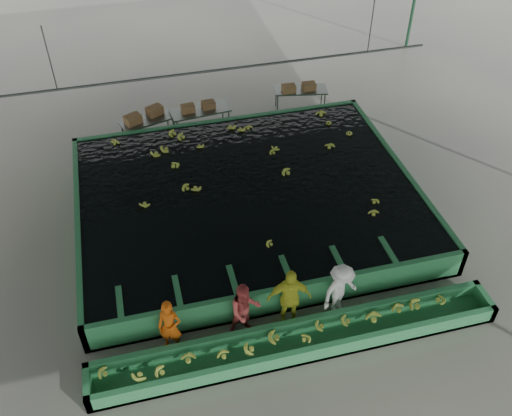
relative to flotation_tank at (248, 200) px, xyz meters
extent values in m
plane|color=slate|center=(0.00, -1.50, -0.45)|extent=(80.00, 80.00, 0.00)
cube|color=slate|center=(0.00, -1.50, 4.55)|extent=(20.00, 22.00, 0.04)
cube|color=black|center=(0.00, 0.00, 0.40)|extent=(9.70, 7.70, 0.00)
cylinder|color=#59605B|center=(0.00, 3.50, 2.55)|extent=(0.08, 0.08, 14.00)
cylinder|color=#59605B|center=(-5.00, 3.50, 3.55)|extent=(0.04, 0.04, 2.00)
cylinder|color=#59605B|center=(5.00, 3.50, 3.55)|extent=(0.04, 0.04, 2.00)
imported|color=#CE520C|center=(-2.93, -4.30, 0.33)|extent=(0.66, 0.55, 1.55)
imported|color=#AF3F3C|center=(-1.13, -4.30, 0.36)|extent=(0.83, 0.67, 1.63)
imported|color=gold|center=(-0.03, -4.30, 0.47)|extent=(1.14, 0.61, 1.84)
imported|color=white|center=(1.30, -4.30, 0.36)|extent=(1.20, 0.96, 1.63)
camera|label=1|loc=(-3.01, -12.68, 11.18)|focal=40.00mm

